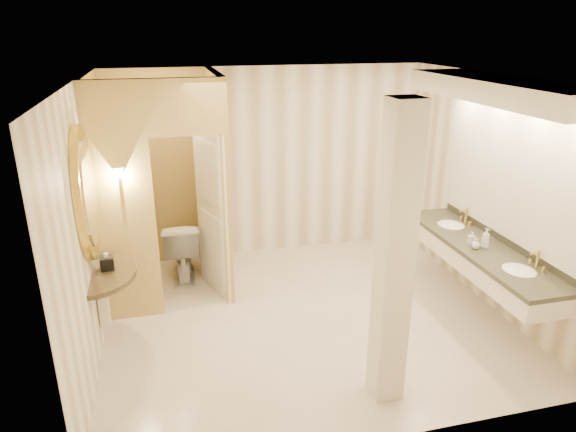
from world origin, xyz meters
name	(u,v)px	position (x,y,z in m)	size (l,w,h in m)	color
floor	(305,316)	(0.00, 0.00, 0.00)	(4.50, 4.50, 0.00)	silver
ceiling	(308,79)	(0.00, 0.00, 2.70)	(4.50, 4.50, 0.00)	white
wall_back	(269,163)	(0.00, 2.00, 1.35)	(4.50, 0.02, 2.70)	white
wall_front	(382,296)	(0.00, -2.00, 1.35)	(4.50, 0.02, 2.70)	white
wall_left	(87,226)	(-2.25, 0.00, 1.35)	(0.02, 4.00, 2.70)	white
wall_right	(490,192)	(2.25, 0.00, 1.35)	(0.02, 4.00, 2.70)	white
toilet_closet	(195,186)	(-1.12, 0.97, 1.39)	(1.50, 1.55, 2.70)	tan
wall_sconce	(119,175)	(-1.93, 0.43, 1.73)	(0.14, 0.14, 0.42)	gold
vanity	(493,181)	(1.98, -0.40, 1.63)	(0.75, 2.61, 2.09)	white
console_shelf	(90,228)	(-2.21, -0.06, 1.35)	(1.02, 1.02, 1.96)	black
pillar	(394,260)	(0.35, -1.46, 1.35)	(0.26, 0.26, 2.70)	white
tissue_box	(107,263)	(-2.11, -0.02, 0.94)	(0.13, 0.13, 0.13)	black
toilet	(182,249)	(-1.33, 1.35, 0.42)	(0.46, 0.81, 0.83)	white
soap_bottle_a	(472,238)	(1.85, -0.33, 0.94)	(0.06, 0.06, 0.14)	beige
soap_bottle_b	(476,244)	(1.82, -0.47, 0.93)	(0.09, 0.09, 0.12)	silver
soap_bottle_c	(486,238)	(1.93, -0.48, 0.99)	(0.09, 0.09, 0.23)	#C6B28C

